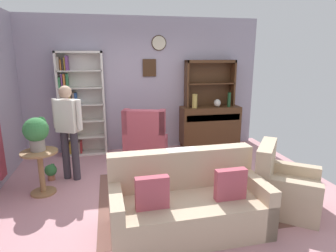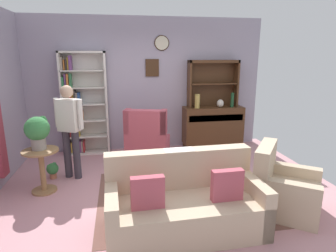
{
  "view_description": "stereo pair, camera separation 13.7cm",
  "coord_description": "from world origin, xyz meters",
  "px_view_note": "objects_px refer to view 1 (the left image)",
  "views": [
    {
      "loc": [
        -0.78,
        -4.02,
        2.02
      ],
      "look_at": [
        0.1,
        0.2,
        0.95
      ],
      "focal_mm": 30.58,
      "sensor_mm": 36.0,
      "label": 1
    },
    {
      "loc": [
        -0.65,
        -4.04,
        2.02
      ],
      "look_at": [
        0.1,
        0.2,
        0.95
      ],
      "focal_mm": 30.58,
      "sensor_mm": 36.0,
      "label": 2
    }
  ],
  "objects_px": {
    "vase_round": "(217,103)",
    "coffee_table": "(172,174)",
    "sideboard_hutch": "(210,77)",
    "couch_floral": "(187,204)",
    "sideboard": "(210,125)",
    "plant_stand": "(41,168)",
    "bookshelf": "(78,107)",
    "potted_plant_large": "(36,131)",
    "armchair_floral": "(284,189)",
    "bottle_wine": "(229,100)",
    "potted_plant_small": "(51,171)",
    "vase_tall": "(195,101)",
    "book_stack": "(174,169)",
    "wingback_chair": "(146,142)",
    "person_reading": "(68,126)"
  },
  "relations": [
    {
      "from": "vase_round",
      "to": "coffee_table",
      "type": "bearing_deg",
      "value": -125.35
    },
    {
      "from": "sideboard_hutch",
      "to": "couch_floral",
      "type": "xyz_separation_m",
      "value": [
        -1.34,
        -3.05,
        -1.25
      ]
    },
    {
      "from": "sideboard",
      "to": "plant_stand",
      "type": "relative_size",
      "value": 1.96
    },
    {
      "from": "bookshelf",
      "to": "potted_plant_large",
      "type": "distance_m",
      "value": 1.72
    },
    {
      "from": "bookshelf",
      "to": "armchair_floral",
      "type": "bearing_deg",
      "value": -45.19
    },
    {
      "from": "bottle_wine",
      "to": "potted_plant_small",
      "type": "distance_m",
      "value": 3.84
    },
    {
      "from": "vase_tall",
      "to": "couch_floral",
      "type": "xyz_separation_m",
      "value": [
        -0.95,
        -2.86,
        -0.76
      ]
    },
    {
      "from": "vase_tall",
      "to": "coffee_table",
      "type": "distance_m",
      "value": 2.38
    },
    {
      "from": "vase_tall",
      "to": "potted_plant_small",
      "type": "bearing_deg",
      "value": -158.95
    },
    {
      "from": "sideboard",
      "to": "potted_plant_small",
      "type": "xyz_separation_m",
      "value": [
        -3.18,
        -1.15,
        -0.35
      ]
    },
    {
      "from": "coffee_table",
      "to": "sideboard_hutch",
      "type": "bearing_deg",
      "value": 59.2
    },
    {
      "from": "plant_stand",
      "to": "potted_plant_small",
      "type": "height_order",
      "value": "plant_stand"
    },
    {
      "from": "sideboard",
      "to": "potted_plant_small",
      "type": "distance_m",
      "value": 3.4
    },
    {
      "from": "vase_round",
      "to": "book_stack",
      "type": "xyz_separation_m",
      "value": [
        -1.46,
        -2.12,
        -0.55
      ]
    },
    {
      "from": "sideboard_hutch",
      "to": "wingback_chair",
      "type": "xyz_separation_m",
      "value": [
        -1.52,
        -0.71,
        -1.18
      ]
    },
    {
      "from": "vase_tall",
      "to": "plant_stand",
      "type": "relative_size",
      "value": 0.45
    },
    {
      "from": "couch_floral",
      "to": "sideboard_hutch",
      "type": "bearing_deg",
      "value": 66.34
    },
    {
      "from": "potted_plant_large",
      "to": "armchair_floral",
      "type": "bearing_deg",
      "value": -19.98
    },
    {
      "from": "wingback_chair",
      "to": "potted_plant_large",
      "type": "bearing_deg",
      "value": -150.13
    },
    {
      "from": "vase_tall",
      "to": "book_stack",
      "type": "distance_m",
      "value": 2.39
    },
    {
      "from": "person_reading",
      "to": "book_stack",
      "type": "height_order",
      "value": "person_reading"
    },
    {
      "from": "potted_plant_small",
      "to": "potted_plant_large",
      "type": "bearing_deg",
      "value": -96.44
    },
    {
      "from": "vase_round",
      "to": "person_reading",
      "type": "bearing_deg",
      "value": -159.59
    },
    {
      "from": "sideboard_hutch",
      "to": "vase_round",
      "type": "bearing_deg",
      "value": -53.52
    },
    {
      "from": "sideboard",
      "to": "coffee_table",
      "type": "relative_size",
      "value": 1.63
    },
    {
      "from": "wingback_chair",
      "to": "plant_stand",
      "type": "bearing_deg",
      "value": -148.68
    },
    {
      "from": "wingback_chair",
      "to": "plant_stand",
      "type": "distance_m",
      "value": 1.98
    },
    {
      "from": "vase_round",
      "to": "potted_plant_small",
      "type": "height_order",
      "value": "vase_round"
    },
    {
      "from": "potted_plant_large",
      "to": "potted_plant_small",
      "type": "relative_size",
      "value": 1.84
    },
    {
      "from": "plant_stand",
      "to": "book_stack",
      "type": "height_order",
      "value": "plant_stand"
    },
    {
      "from": "book_stack",
      "to": "bottle_wine",
      "type": "bearing_deg",
      "value": 50.7
    },
    {
      "from": "sideboard",
      "to": "bottle_wine",
      "type": "height_order",
      "value": "bottle_wine"
    },
    {
      "from": "bottle_wine",
      "to": "potted_plant_small",
      "type": "bearing_deg",
      "value": -163.39
    },
    {
      "from": "vase_tall",
      "to": "coffee_table",
      "type": "height_order",
      "value": "vase_tall"
    },
    {
      "from": "couch_floral",
      "to": "bottle_wine",
      "type": "bearing_deg",
      "value": 58.82
    },
    {
      "from": "potted_plant_large",
      "to": "coffee_table",
      "type": "bearing_deg",
      "value": -16.42
    },
    {
      "from": "plant_stand",
      "to": "coffee_table",
      "type": "distance_m",
      "value": 1.94
    },
    {
      "from": "armchair_floral",
      "to": "vase_round",
      "type": "bearing_deg",
      "value": 88.14
    },
    {
      "from": "armchair_floral",
      "to": "person_reading",
      "type": "xyz_separation_m",
      "value": [
        -2.89,
        1.6,
        0.62
      ]
    },
    {
      "from": "couch_floral",
      "to": "potted_plant_small",
      "type": "relative_size",
      "value": 6.82
    },
    {
      "from": "bottle_wine",
      "to": "armchair_floral",
      "type": "height_order",
      "value": "bottle_wine"
    },
    {
      "from": "bookshelf",
      "to": "coffee_table",
      "type": "height_order",
      "value": "bookshelf"
    },
    {
      "from": "potted_plant_small",
      "to": "coffee_table",
      "type": "bearing_deg",
      "value": -28.23
    },
    {
      "from": "sideboard",
      "to": "book_stack",
      "type": "distance_m",
      "value": 2.56
    },
    {
      "from": "potted_plant_large",
      "to": "bottle_wine",
      "type": "bearing_deg",
      "value": 22.46
    },
    {
      "from": "sideboard_hutch",
      "to": "book_stack",
      "type": "height_order",
      "value": "sideboard_hutch"
    },
    {
      "from": "wingback_chair",
      "to": "armchair_floral",
      "type": "bearing_deg",
      "value": -54.27
    },
    {
      "from": "couch_floral",
      "to": "book_stack",
      "type": "height_order",
      "value": "couch_floral"
    },
    {
      "from": "vase_round",
      "to": "book_stack",
      "type": "relative_size",
      "value": 0.81
    },
    {
      "from": "vase_round",
      "to": "potted_plant_small",
      "type": "relative_size",
      "value": 0.64
    }
  ]
}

